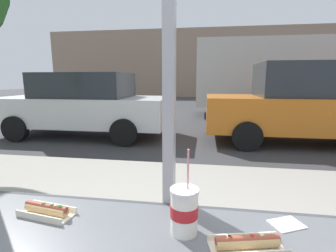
{
  "coord_description": "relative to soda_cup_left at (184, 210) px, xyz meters",
  "views": [
    {
      "loc": [
        0.16,
        -1.0,
        1.51
      ],
      "look_at": [
        -0.33,
        2.19,
        0.9
      ],
      "focal_mm": 26.45,
      "sensor_mm": 36.0,
      "label": 1
    }
  ],
  "objects": [
    {
      "name": "napkin_wrapper",
      "position": [
        0.4,
        0.11,
        -0.09
      ],
      "size": [
        0.15,
        0.13,
        0.0
      ],
      "primitive_type": "cube",
      "rotation": [
        0.0,
        0.0,
        0.44
      ],
      "color": "white",
      "rests_on": "window_counter"
    },
    {
      "name": "soda_cup_left",
      "position": [
        0.0,
        0.0,
        0.0
      ],
      "size": [
        0.11,
        0.11,
        0.33
      ],
      "color": "white",
      "rests_on": "window_counter"
    },
    {
      "name": "sidewalk_strip",
      "position": [
        -0.09,
        1.77,
        -0.99
      ],
      "size": [
        16.0,
        2.8,
        0.11
      ],
      "primitive_type": "cube",
      "color": "#9E998E",
      "rests_on": "ground"
    },
    {
      "name": "ground_plane",
      "position": [
        -0.09,
        8.17,
        -1.04
      ],
      "size": [
        60.0,
        60.0,
        0.0
      ],
      "primitive_type": "plane",
      "color": "#38383A"
    },
    {
      "name": "building_facade_far",
      "position": [
        -0.09,
        21.53,
        1.84
      ],
      "size": [
        28.0,
        1.2,
        5.77
      ],
      "primitive_type": "cube",
      "color": "gray",
      "rests_on": "ground"
    },
    {
      "name": "parked_car_white",
      "position": [
        -3.14,
        5.37,
        -0.18
      ],
      "size": [
        4.48,
        1.94,
        1.68
      ],
      "color": "silver",
      "rests_on": "ground"
    },
    {
      "name": "parked_car_orange",
      "position": [
        2.41,
        5.37,
        -0.1
      ],
      "size": [
        4.57,
        1.9,
        1.9
      ],
      "color": "orange",
      "rests_on": "ground"
    },
    {
      "name": "box_truck",
      "position": [
        3.16,
        9.96,
        0.62
      ],
      "size": [
        7.28,
        2.44,
        3.06
      ],
      "color": "beige",
      "rests_on": "ground"
    },
    {
      "name": "hotdog_tray_near",
      "position": [
        -0.58,
        0.03,
        -0.07
      ],
      "size": [
        0.24,
        0.13,
        0.05
      ],
      "color": "beige",
      "rests_on": "window_counter"
    },
    {
      "name": "hotdog_tray_far",
      "position": [
        0.22,
        -0.06,
        -0.07
      ],
      "size": [
        0.26,
        0.15,
        0.05
      ],
      "color": "beige",
      "rests_on": "window_counter"
    }
  ]
}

